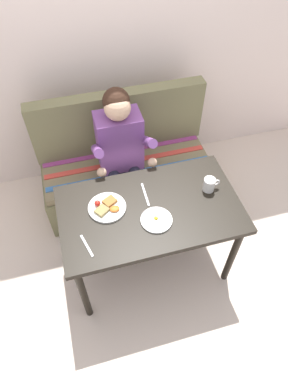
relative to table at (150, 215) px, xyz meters
name	(u,v)px	position (x,y,z in m)	size (l,w,h in m)	color
ground_plane	(149,261)	(0.00, 0.00, -0.65)	(8.00, 8.00, 0.00)	beige
back_wall	(105,35)	(0.00, 1.27, 0.65)	(4.40, 0.10, 2.60)	beige
table	(150,215)	(0.00, 0.00, 0.00)	(1.20, 0.70, 0.73)	black
couch	(126,169)	(0.00, 0.76, -0.32)	(1.44, 0.56, 1.00)	#696544
person	(122,149)	(-0.06, 0.59, 0.09)	(0.45, 0.61, 1.21)	#714082
plate_breakfast	(107,207)	(-0.27, 0.07, 0.10)	(0.25, 0.25, 0.05)	white
plate_eggs	(156,220)	(0.01, -0.11, 0.09)	(0.20, 0.20, 0.04)	white
coffee_mug	(209,184)	(0.43, 0.05, 0.13)	(0.12, 0.08, 0.10)	white
fork	(87,246)	(-0.45, -0.18, 0.08)	(0.01, 0.17, 0.01)	silver
knife	(146,194)	(0.00, 0.12, 0.08)	(0.01, 0.20, 0.01)	silver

